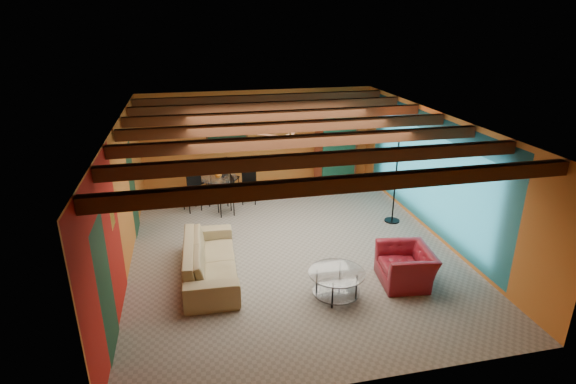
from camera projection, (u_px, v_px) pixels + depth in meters
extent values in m
cube|color=gray|center=(290.00, 245.00, 9.74)|extent=(6.50, 8.00, 0.01)
cube|color=silver|center=(290.00, 120.00, 8.76)|extent=(6.50, 8.00, 0.01)
cube|color=#C06E2C|center=(259.00, 138.00, 12.89)|extent=(6.50, 0.02, 2.70)
cube|color=#A01812|center=(122.00, 199.00, 8.59)|extent=(0.02, 8.00, 2.70)
cube|color=teal|center=(436.00, 175.00, 9.90)|extent=(0.02, 8.00, 2.70)
imported|color=#978761|center=(210.00, 259.00, 8.48)|extent=(1.03, 2.44, 0.70)
imported|color=maroon|center=(406.00, 266.00, 8.29)|extent=(1.00, 1.11, 0.66)
cube|color=brown|center=(336.00, 148.00, 13.19)|extent=(1.27, 0.94, 2.01)
cube|color=black|center=(227.00, 130.00, 12.57)|extent=(1.05, 0.03, 0.65)
imported|color=#26661E|center=(338.00, 106.00, 12.74)|extent=(0.42, 0.36, 0.46)
imported|color=orange|center=(218.00, 164.00, 11.57)|extent=(0.19, 0.19, 0.19)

